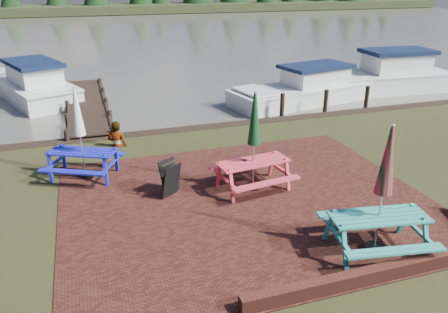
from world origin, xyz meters
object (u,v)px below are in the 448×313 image
picnic_table_teal (380,210)px  chalkboard (170,178)px  boat_jetty (32,86)px  picnic_table_red (253,157)px  jetty (87,104)px  person (115,122)px  boat_far (382,78)px  picnic_table_blue (82,147)px  boat_near (304,91)px

picnic_table_teal → chalkboard: picnic_table_teal is taller
picnic_table_teal → boat_jetty: 17.77m
picnic_table_red → jetty: bearing=105.1°
chalkboard → person: (-0.99, 3.97, 0.39)m
chalkboard → boat_jetty: boat_jetty is taller
picnic_table_red → boat_far: 13.58m
jetty → boat_far: size_ratio=1.23×
boat_far → person: bearing=111.0°
picnic_table_red → picnic_table_blue: size_ratio=1.02×
picnic_table_teal → picnic_table_blue: size_ratio=1.06×
picnic_table_blue → jetty: size_ratio=0.28×
chalkboard → jetty: chalkboard is taller
picnic_table_teal → picnic_table_blue: 7.88m
picnic_table_red → chalkboard: picnic_table_red is taller
chalkboard → picnic_table_teal: bearing=-82.1°
picnic_table_blue → jetty: picnic_table_blue is taller
picnic_table_teal → boat_near: size_ratio=0.38×
chalkboard → boat_jetty: bearing=73.7°
picnic_table_red → boat_far: picnic_table_red is taller
jetty → picnic_table_blue: bearing=-92.3°
jetty → picnic_table_red: bearing=-67.8°
picnic_table_teal → person: bearing=129.7°
boat_far → jetty: bearing=89.4°
picnic_table_blue → boat_jetty: 10.66m
picnic_table_blue → chalkboard: size_ratio=2.83×
jetty → boat_near: 9.73m
boat_jetty → boat_far: 17.24m
picnic_table_blue → boat_jetty: size_ratio=0.34×
picnic_table_red → boat_near: 9.78m
person → boat_jetty: bearing=-47.7°
boat_jetty → chalkboard: bearing=-92.5°
boat_jetty → picnic_table_blue: bearing=-99.9°
jetty → boat_jetty: size_ratio=1.21×
picnic_table_teal → chalkboard: size_ratio=3.00×
picnic_table_red → jetty: size_ratio=0.29×
jetty → boat_far: 14.42m
chalkboard → jetty: bearing=65.8°
jetty → boat_near: size_ratio=1.27×
picnic_table_red → boat_far: bearing=32.4°
person → picnic_table_blue: bearing=84.3°
chalkboard → boat_jetty: 12.97m
picnic_table_teal → jetty: size_ratio=0.30×
chalkboard → boat_far: bearing=-1.6°
picnic_table_red → boat_jetty: 14.11m
picnic_table_red → picnic_table_blue: (-4.22, 2.17, -0.02)m
person → picnic_table_red: bearing=147.4°
picnic_table_blue → boat_near: (9.88, 5.78, -0.54)m
jetty → boat_jetty: 3.85m
jetty → person: bearing=-81.5°
picnic_table_blue → boat_near: size_ratio=0.36×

